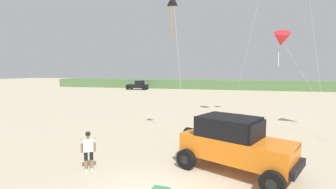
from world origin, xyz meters
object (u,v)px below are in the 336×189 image
(person_watching, at_px, (88,149))
(distant_pickup, at_px, (138,85))
(kite_yellow_diamond, at_px, (281,39))
(kite_pink_ribbon, at_px, (174,4))
(jeep, at_px, (235,143))

(person_watching, bearing_deg, distant_pickup, 109.36)
(distant_pickup, relative_size, kite_yellow_diamond, 0.65)
(person_watching, distance_m, distant_pickup, 43.89)
(kite_yellow_diamond, xyz_separation_m, kite_pink_ribbon, (-6.82, -5.20, 1.64))
(distant_pickup, bearing_deg, jeep, -62.95)
(jeep, bearing_deg, distant_pickup, 117.05)
(kite_yellow_diamond, bearing_deg, kite_pink_ribbon, -142.67)
(person_watching, relative_size, distant_pickup, 0.36)
(jeep, relative_size, kite_pink_ribbon, 0.58)
(kite_yellow_diamond, height_order, kite_pink_ribbon, kite_pink_ribbon)
(kite_pink_ribbon, bearing_deg, distant_pickup, 115.22)
(kite_yellow_diamond, distance_m, kite_pink_ribbon, 8.73)
(jeep, height_order, kite_pink_ribbon, kite_pink_ribbon)
(jeep, height_order, kite_yellow_diamond, kite_yellow_diamond)
(distant_pickup, xyz_separation_m, kite_pink_ribbon, (16.78, -35.62, 7.13))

